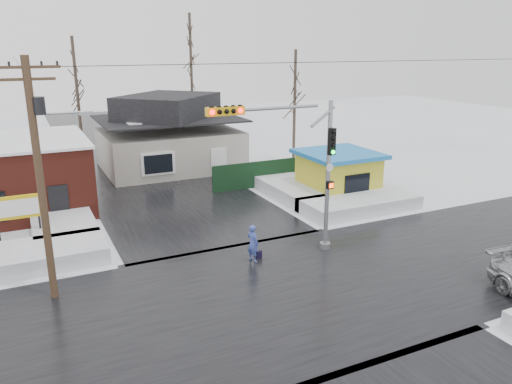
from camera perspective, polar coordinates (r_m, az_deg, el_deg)
name	(u,v)px	position (r m, az deg, el deg)	size (l,w,h in m)	color
ground	(281,293)	(19.91, 2.87, -11.46)	(120.00, 120.00, 0.00)	white
road_ns	(281,293)	(19.91, 2.87, -11.43)	(10.00, 120.00, 0.02)	black
road_ew	(281,293)	(19.91, 2.87, -11.43)	(120.00, 10.00, 0.02)	black
snowbank_nw	(23,258)	(24.13, -25.11, -6.87)	(7.00, 3.00, 0.80)	white
snowbank_ne	(359,204)	(29.80, 11.73, -1.31)	(7.00, 3.00, 0.80)	white
snowbank_nside_w	(61,217)	(28.87, -21.42, -2.71)	(3.00, 8.00, 0.80)	white
snowbank_nside_e	(288,187)	(32.73, 3.66, 0.61)	(3.00, 8.00, 0.80)	white
traffic_signal	(299,159)	(21.91, 4.95, 3.80)	(6.05, 0.68, 7.00)	gray
utility_pole	(41,168)	(19.39, -23.38, 2.57)	(3.15, 0.44, 9.00)	#382619
marquee_sign	(17,209)	(25.99, -25.65, -1.75)	(2.20, 0.21, 2.55)	black
house	(169,135)	(39.43, -9.91, 6.43)	(10.40, 8.40, 5.76)	#B1ABA0
kiosk	(338,174)	(32.11, 9.35, 2.07)	(4.60, 4.60, 2.88)	gold
fence	(267,173)	(34.07, 1.30, 2.15)	(8.00, 0.12, 1.80)	black
tree_far_left	(74,64)	(41.68, -20.04, 13.62)	(3.00, 3.00, 10.00)	#332821
tree_far_mid	(190,42)	(45.77, -7.51, 16.60)	(3.00, 3.00, 12.00)	#332821
tree_far_right	(295,73)	(40.97, 4.51, 13.38)	(3.00, 3.00, 9.00)	#332821
pedestrian	(253,244)	(22.22, -0.36, -5.91)	(0.63, 0.41, 1.72)	#3D4FAB
shopping_bag	(259,255)	(22.76, 0.34, -7.22)	(0.28, 0.12, 0.35)	black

